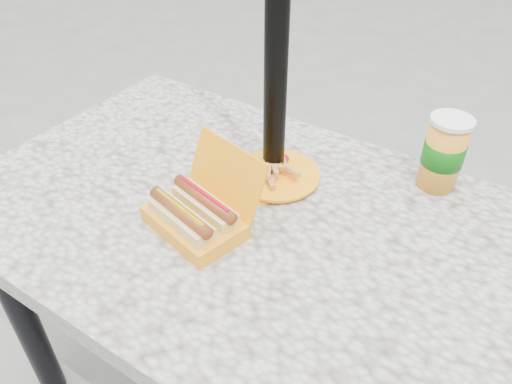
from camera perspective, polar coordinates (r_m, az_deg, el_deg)
The scene contains 5 objects.
picnic_table at distance 1.15m, azimuth -2.38°, elevation -5.89°, with size 1.20×0.80×0.75m.
umbrella_pole at distance 1.02m, azimuth 2.42°, elevation 18.59°, with size 0.05×0.05×2.20m, color black.
hotdog_box at distance 1.01m, azimuth -6.83°, elevation -2.49°, with size 0.23×0.22×0.16m.
fries_plate at distance 1.15m, azimuth 1.93°, elevation 1.98°, with size 0.27×0.29×0.04m.
soda_cup at distance 1.16m, azimuth 20.65°, elevation 4.20°, with size 0.09×0.09×0.17m.
Camera 1 is at (0.49, -0.66, 1.44)m, focal length 35.00 mm.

